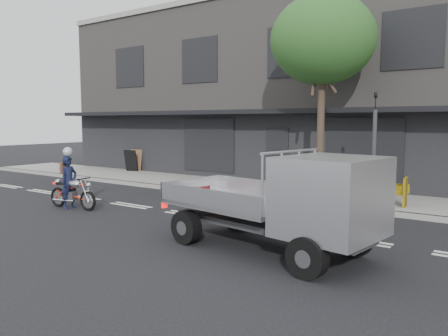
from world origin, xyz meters
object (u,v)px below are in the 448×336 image
(motorcycle, at_px, (72,192))
(rider, at_px, (69,182))
(flatbed_ute, at_px, (311,199))
(traffic_light_pole, at_px, (374,156))
(construction_barrier, at_px, (377,190))
(sandwich_board, at_px, (131,161))
(street_tree, at_px, (323,40))

(motorcycle, xyz_separation_m, rider, (-0.15, -0.00, 0.30))
(rider, height_order, flatbed_ute, flatbed_ute)
(motorcycle, bearing_deg, rider, 174.41)
(traffic_light_pole, height_order, rider, traffic_light_pole)
(construction_barrier, bearing_deg, flatbed_ute, -86.57)
(motorcycle, distance_m, construction_barrier, 9.23)
(traffic_light_pole, distance_m, construction_barrier, 1.11)
(rider, distance_m, construction_barrier, 9.36)
(traffic_light_pole, bearing_deg, rider, -149.04)
(traffic_light_pole, xyz_separation_m, sandwich_board, (-12.76, 2.46, -0.96))
(flatbed_ute, bearing_deg, traffic_light_pole, 102.76)
(motorcycle, distance_m, flatbed_ute, 8.10)
(rider, relative_size, construction_barrier, 0.99)
(rider, bearing_deg, sandwich_board, 28.85)
(rider, bearing_deg, flatbed_ute, -99.76)
(traffic_light_pole, relative_size, motorcycle, 1.83)
(motorcycle, xyz_separation_m, construction_barrier, (7.71, 5.08, 0.10))
(motorcycle, relative_size, flatbed_ute, 0.40)
(traffic_light_pole, xyz_separation_m, flatbed_ute, (0.36, -5.30, -0.44))
(street_tree, xyz_separation_m, rider, (-5.84, -5.56, -4.47))
(motorcycle, relative_size, sandwich_board, 1.77)
(street_tree, distance_m, sandwich_board, 11.81)
(motorcycle, distance_m, rider, 0.33)
(sandwich_board, bearing_deg, street_tree, -20.45)
(street_tree, xyz_separation_m, construction_barrier, (2.02, -0.47, -4.67))
(construction_barrier, bearing_deg, rider, -147.12)
(street_tree, height_order, sandwich_board, street_tree)
(flatbed_ute, relative_size, sandwich_board, 4.44)
(street_tree, bearing_deg, construction_barrier, -13.25)
(motorcycle, height_order, construction_barrier, construction_barrier)
(motorcycle, bearing_deg, flatbed_ute, -9.84)
(flatbed_ute, bearing_deg, motorcycle, -175.31)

